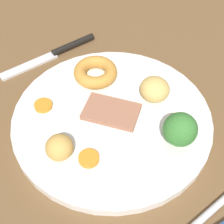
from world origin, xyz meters
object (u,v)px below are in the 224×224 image
(dinner_plate, at_px, (112,119))
(knife, at_px, (57,52))
(roast_potato_right, at_px, (155,89))
(broccoli_floret, at_px, (180,130))
(yorkshire_pudding, at_px, (95,72))
(roast_potato_left, at_px, (59,147))
(carrot_coin_back, at_px, (89,158))
(carrot_coin_front, at_px, (43,105))
(meat_slice_main, at_px, (111,112))

(dinner_plate, bearing_deg, knife, -4.66)
(roast_potato_right, height_order, broccoli_floret, broccoli_floret)
(yorkshire_pudding, distance_m, roast_potato_left, 0.16)
(roast_potato_right, distance_m, broccoli_floret, 0.09)
(roast_potato_right, bearing_deg, broccoli_floret, 159.59)
(yorkshire_pudding, height_order, knife, yorkshire_pudding)
(broccoli_floret, bearing_deg, carrot_coin_back, 66.04)
(broccoli_floret, bearing_deg, carrot_coin_front, 34.33)
(carrot_coin_back, xyz_separation_m, knife, (0.23, -0.08, -0.01))
(meat_slice_main, xyz_separation_m, roast_potato_left, (-0.02, 0.10, 0.01))
(meat_slice_main, bearing_deg, roast_potato_left, 100.23)
(meat_slice_main, bearing_deg, carrot_coin_back, 123.24)
(dinner_plate, distance_m, knife, 0.18)
(carrot_coin_front, bearing_deg, carrot_coin_back, -178.75)
(knife, bearing_deg, yorkshire_pudding, 98.62)
(yorkshire_pudding, distance_m, knife, 0.10)
(roast_potato_right, bearing_deg, carrot_coin_front, 60.21)
(broccoli_floret, bearing_deg, roast_potato_left, 60.08)
(dinner_plate, xyz_separation_m, carrot_coin_front, (0.08, 0.07, 0.01))
(carrot_coin_back, bearing_deg, meat_slice_main, -56.76)
(roast_potato_left, xyz_separation_m, carrot_coin_front, (0.09, -0.02, -0.01))
(meat_slice_main, relative_size, roast_potato_right, 1.75)
(meat_slice_main, height_order, carrot_coin_front, meat_slice_main)
(roast_potato_left, relative_size, carrot_coin_back, 1.36)
(roast_potato_left, relative_size, roast_potato_right, 0.83)
(carrot_coin_back, bearing_deg, broccoli_floret, -113.96)
(dinner_plate, distance_m, roast_potato_right, 0.08)
(dinner_plate, relative_size, roast_potato_right, 6.41)
(roast_potato_left, distance_m, carrot_coin_front, 0.09)
(meat_slice_main, xyz_separation_m, yorkshire_pudding, (0.08, -0.03, 0.01))
(meat_slice_main, relative_size, yorkshire_pudding, 1.14)
(roast_potato_left, relative_size, broccoli_floret, 0.70)
(roast_potato_left, distance_m, knife, 0.23)
(yorkshire_pudding, bearing_deg, knife, 7.69)
(dinner_plate, distance_m, yorkshire_pudding, 0.09)
(meat_slice_main, bearing_deg, knife, -3.94)
(dinner_plate, relative_size, knife, 1.58)
(carrot_coin_front, bearing_deg, dinner_plate, -136.88)
(roast_potato_left, bearing_deg, carrot_coin_back, -138.95)
(roast_potato_right, height_order, carrot_coin_front, roast_potato_right)
(carrot_coin_front, relative_size, carrot_coin_back, 0.97)
(dinner_plate, height_order, broccoli_floret, broccoli_floret)
(yorkshire_pudding, bearing_deg, dinner_plate, 160.98)
(yorkshire_pudding, bearing_deg, meat_slice_main, 161.55)
(dinner_plate, bearing_deg, carrot_coin_front, 43.12)
(roast_potato_right, bearing_deg, roast_potato_left, 91.72)
(carrot_coin_back, height_order, knife, carrot_coin_back)
(meat_slice_main, distance_m, knife, 0.18)
(dinner_plate, xyz_separation_m, knife, (0.18, -0.01, -0.00))
(meat_slice_main, bearing_deg, broccoli_floret, -157.32)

